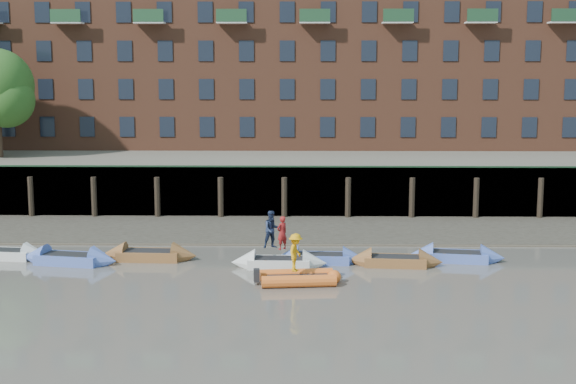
{
  "coord_description": "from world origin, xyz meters",
  "views": [
    {
      "loc": [
        -0.94,
        -27.82,
        9.42
      ],
      "look_at": [
        -1.6,
        12.0,
        3.2
      ],
      "focal_mm": 50.0,
      "sensor_mm": 36.0,
      "label": 1
    }
  ],
  "objects_px": {
    "rowboat_0": "(4,254)",
    "rowboat_2": "(149,255)",
    "person_rower_b": "(272,229)",
    "rowboat_5": "(395,261)",
    "person_rower_a": "(282,233)",
    "rib_tender": "(301,278)",
    "person_rib_crew": "(296,252)",
    "rowboat_1": "(69,259)",
    "rowboat_3": "(279,263)",
    "rowboat_6": "(457,256)",
    "rowboat_4": "(320,258)"
  },
  "relations": [
    {
      "from": "rowboat_0",
      "to": "rowboat_2",
      "type": "distance_m",
      "value": 7.26
    },
    {
      "from": "person_rower_b",
      "to": "rowboat_5",
      "type": "bearing_deg",
      "value": -18.95
    },
    {
      "from": "rowboat_2",
      "to": "person_rower_a",
      "type": "bearing_deg",
      "value": -9.76
    },
    {
      "from": "rib_tender",
      "to": "person_rib_crew",
      "type": "height_order",
      "value": "person_rib_crew"
    },
    {
      "from": "rib_tender",
      "to": "person_rower_a",
      "type": "bearing_deg",
      "value": 101.44
    },
    {
      "from": "rowboat_1",
      "to": "rib_tender",
      "type": "xyz_separation_m",
      "value": [
        11.22,
        -3.41,
        0.02
      ]
    },
    {
      "from": "person_rower_b",
      "to": "rowboat_3",
      "type": "bearing_deg",
      "value": -58.15
    },
    {
      "from": "rowboat_5",
      "to": "rowboat_6",
      "type": "xyz_separation_m",
      "value": [
        3.13,
        0.99,
        0.0
      ]
    },
    {
      "from": "rowboat_5",
      "to": "person_rower_a",
      "type": "bearing_deg",
      "value": -169.84
    },
    {
      "from": "rowboat_4",
      "to": "rowboat_6",
      "type": "distance_m",
      "value": 6.71
    },
    {
      "from": "rowboat_3",
      "to": "rowboat_6",
      "type": "distance_m",
      "value": 8.8
    },
    {
      "from": "rowboat_0",
      "to": "person_rower_a",
      "type": "xyz_separation_m",
      "value": [
        13.86,
        -1.63,
        1.46
      ]
    },
    {
      "from": "rowboat_5",
      "to": "person_rower_b",
      "type": "height_order",
      "value": "person_rower_b"
    },
    {
      "from": "rowboat_6",
      "to": "person_rib_crew",
      "type": "xyz_separation_m",
      "value": [
        -7.87,
        -4.33,
        1.18
      ]
    },
    {
      "from": "rowboat_2",
      "to": "rowboat_5",
      "type": "bearing_deg",
      "value": -2.08
    },
    {
      "from": "rowboat_3",
      "to": "person_rib_crew",
      "type": "relative_size",
      "value": 2.73
    },
    {
      "from": "rowboat_0",
      "to": "rowboat_1",
      "type": "bearing_deg",
      "value": -10.15
    },
    {
      "from": "rowboat_6",
      "to": "rowboat_5",
      "type": "bearing_deg",
      "value": -154.07
    },
    {
      "from": "rowboat_3",
      "to": "rowboat_6",
      "type": "height_order",
      "value": "rowboat_6"
    },
    {
      "from": "rowboat_0",
      "to": "rowboat_1",
      "type": "xyz_separation_m",
      "value": [
        3.54,
        -1.05,
        0.02
      ]
    },
    {
      "from": "rowboat_5",
      "to": "person_rower_a",
      "type": "xyz_separation_m",
      "value": [
        -5.41,
        -0.47,
        1.45
      ]
    },
    {
      "from": "rowboat_5",
      "to": "rib_tender",
      "type": "height_order",
      "value": "rowboat_5"
    },
    {
      "from": "person_rower_a",
      "to": "person_rib_crew",
      "type": "xyz_separation_m",
      "value": [
        0.66,
        -2.88,
        -0.27
      ]
    },
    {
      "from": "rowboat_3",
      "to": "rowboat_6",
      "type": "bearing_deg",
      "value": 10.69
    },
    {
      "from": "rowboat_1",
      "to": "rowboat_6",
      "type": "distance_m",
      "value": 18.88
    },
    {
      "from": "rowboat_2",
      "to": "rowboat_5",
      "type": "relative_size",
      "value": 1.03
    },
    {
      "from": "rowboat_6",
      "to": "person_rower_a",
      "type": "xyz_separation_m",
      "value": [
        -8.54,
        -1.46,
        1.45
      ]
    },
    {
      "from": "rowboat_5",
      "to": "rib_tender",
      "type": "xyz_separation_m",
      "value": [
        -4.51,
        -3.29,
        0.03
      ]
    },
    {
      "from": "rowboat_5",
      "to": "person_rower_a",
      "type": "relative_size",
      "value": 2.91
    },
    {
      "from": "rowboat_4",
      "to": "rowboat_5",
      "type": "relative_size",
      "value": 0.95
    },
    {
      "from": "rowboat_6",
      "to": "rowboat_4",
      "type": "bearing_deg",
      "value": -167.74
    },
    {
      "from": "person_rower_b",
      "to": "person_rower_a",
      "type": "bearing_deg",
      "value": -52.12
    },
    {
      "from": "rowboat_2",
      "to": "person_rower_b",
      "type": "relative_size",
      "value": 2.66
    },
    {
      "from": "person_rib_crew",
      "to": "rowboat_0",
      "type": "bearing_deg",
      "value": 88.43
    },
    {
      "from": "rowboat_3",
      "to": "rib_tender",
      "type": "distance_m",
      "value": 3.05
    },
    {
      "from": "rowboat_4",
      "to": "rowboat_2",
      "type": "bearing_deg",
      "value": 179.54
    },
    {
      "from": "rowboat_4",
      "to": "rowboat_5",
      "type": "height_order",
      "value": "rowboat_5"
    },
    {
      "from": "person_rib_crew",
      "to": "rowboat_2",
      "type": "bearing_deg",
      "value": 74.96
    },
    {
      "from": "rowboat_0",
      "to": "rowboat_4",
      "type": "bearing_deg",
      "value": 4.02
    },
    {
      "from": "rowboat_1",
      "to": "rowboat_4",
      "type": "distance_m",
      "value": 12.17
    },
    {
      "from": "rowboat_1",
      "to": "rowboat_2",
      "type": "relative_size",
      "value": 1.05
    },
    {
      "from": "rowboat_3",
      "to": "person_rower_b",
      "type": "distance_m",
      "value": 1.61
    },
    {
      "from": "rowboat_3",
      "to": "person_rower_b",
      "type": "bearing_deg",
      "value": 143.94
    },
    {
      "from": "rowboat_0",
      "to": "rowboat_6",
      "type": "distance_m",
      "value": 22.4
    },
    {
      "from": "rowboat_5",
      "to": "person_rib_crew",
      "type": "relative_size",
      "value": 2.76
    },
    {
      "from": "rowboat_2",
      "to": "rowboat_4",
      "type": "relative_size",
      "value": 1.09
    },
    {
      "from": "rowboat_1",
      "to": "rowboat_5",
      "type": "xyz_separation_m",
      "value": [
        15.73,
        -0.12,
        -0.02
      ]
    },
    {
      "from": "rowboat_6",
      "to": "rowboat_0",
      "type": "bearing_deg",
      "value": -172.05
    },
    {
      "from": "rowboat_3",
      "to": "person_rib_crew",
      "type": "xyz_separation_m",
      "value": [
        0.82,
        -2.92,
        1.18
      ]
    },
    {
      "from": "rowboat_0",
      "to": "person_rib_crew",
      "type": "bearing_deg",
      "value": -10.93
    }
  ]
}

